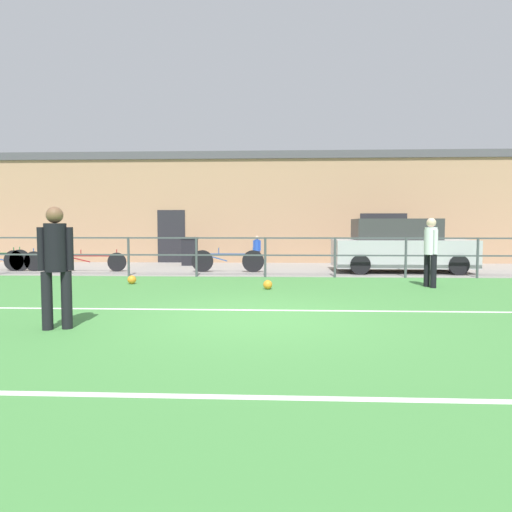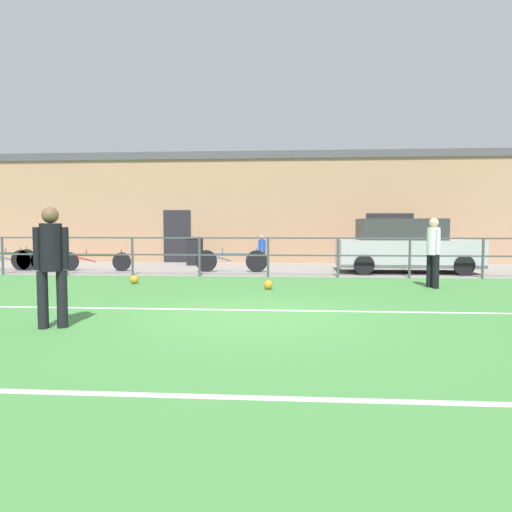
{
  "view_description": "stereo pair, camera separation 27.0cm",
  "coord_description": "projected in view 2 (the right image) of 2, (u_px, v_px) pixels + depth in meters",
  "views": [
    {
      "loc": [
        0.38,
        -7.54,
        1.48
      ],
      "look_at": [
        -0.12,
        2.85,
        0.81
      ],
      "focal_mm": 33.07,
      "sensor_mm": 36.0,
      "label": 1
    },
    {
      "loc": [
        0.65,
        -7.52,
        1.48
      ],
      "look_at": [
        -0.12,
        2.85,
        0.81
      ],
      "focal_mm": 33.07,
      "sensor_mm": 36.0,
      "label": 2
    }
  ],
  "objects": [
    {
      "name": "ground",
      "position": [
        250.0,
        318.0,
        7.63
      ],
      "size": [
        60.0,
        44.0,
        0.04
      ],
      "primitive_type": "cube",
      "color": "#478C42"
    },
    {
      "name": "field_line_touchline",
      "position": [
        253.0,
        310.0,
        8.27
      ],
      "size": [
        36.0,
        0.11,
        0.0
      ],
      "primitive_type": "cube",
      "color": "white",
      "rests_on": "ground"
    },
    {
      "name": "field_line_hash",
      "position": [
        215.0,
        397.0,
        4.08
      ],
      "size": [
        36.0,
        0.11,
        0.0
      ],
      "primitive_type": "cube",
      "color": "white",
      "rests_on": "ground"
    },
    {
      "name": "pavement_strip",
      "position": [
        272.0,
        269.0,
        16.09
      ],
      "size": [
        48.0,
        5.0,
        0.02
      ],
      "primitive_type": "cube",
      "color": "gray",
      "rests_on": "ground"
    },
    {
      "name": "perimeter_fence",
      "position": [
        268.0,
        251.0,
        13.55
      ],
      "size": [
        36.07,
        0.07,
        1.15
      ],
      "color": "#474C51",
      "rests_on": "ground"
    },
    {
      "name": "clubhouse_facade",
      "position": [
        275.0,
        208.0,
        19.63
      ],
      "size": [
        28.0,
        2.56,
        4.39
      ],
      "color": "tan",
      "rests_on": "ground"
    },
    {
      "name": "player_goalkeeper",
      "position": [
        51.0,
        260.0,
        6.77
      ],
      "size": [
        0.46,
        0.31,
        1.75
      ],
      "rotation": [
        0.0,
        0.0,
        3.48
      ],
      "color": "black",
      "rests_on": "ground"
    },
    {
      "name": "player_striker",
      "position": [
        433.0,
        248.0,
        11.18
      ],
      "size": [
        0.29,
        0.44,
        1.67
      ],
      "rotation": [
        0.0,
        0.0,
        1.9
      ],
      "color": "black",
      "rests_on": "ground"
    },
    {
      "name": "soccer_ball_match",
      "position": [
        134.0,
        279.0,
        12.06
      ],
      "size": [
        0.22,
        0.22,
        0.22
      ],
      "primitive_type": "sphere",
      "color": "orange",
      "rests_on": "ground"
    },
    {
      "name": "soccer_ball_spare",
      "position": [
        268.0,
        285.0,
        10.97
      ],
      "size": [
        0.22,
        0.22,
        0.22
      ],
      "primitive_type": "sphere",
      "color": "orange",
      "rests_on": "ground"
    },
    {
      "name": "spectator_child",
      "position": [
        262.0,
        248.0,
        17.71
      ],
      "size": [
        0.29,
        0.19,
        1.09
      ],
      "rotation": [
        0.0,
        0.0,
        2.89
      ],
      "color": "#232D4C",
      "rests_on": "pavement_strip"
    },
    {
      "name": "parked_car_red",
      "position": [
        405.0,
        247.0,
        14.75
      ],
      "size": [
        4.25,
        1.92,
        1.68
      ],
      "color": "#B7B7BC",
      "rests_on": "pavement_strip"
    },
    {
      "name": "bicycle_parked_1",
      "position": [
        231.0,
        261.0,
        14.85
      ],
      "size": [
        2.3,
        0.04,
        0.78
      ],
      "color": "black",
      "rests_on": "pavement_strip"
    },
    {
      "name": "bicycle_parked_2",
      "position": [
        15.0,
        260.0,
        15.39
      ],
      "size": [
        2.37,
        0.04,
        0.74
      ],
      "color": "black",
      "rests_on": "pavement_strip"
    },
    {
      "name": "bicycle_parked_3",
      "position": [
        95.0,
        261.0,
        15.19
      ],
      "size": [
        2.33,
        0.04,
        0.71
      ],
      "color": "black",
      "rests_on": "pavement_strip"
    },
    {
      "name": "bicycle_parked_4",
      "position": [
        2.0,
        259.0,
        15.42
      ],
      "size": [
        2.4,
        0.04,
        0.79
      ],
      "color": "black",
      "rests_on": "pavement_strip"
    },
    {
      "name": "trash_bin_0",
      "position": [
        195.0,
        251.0,
        17.42
      ],
      "size": [
        0.57,
        0.48,
        1.04
      ],
      "color": "black",
      "rests_on": "pavement_strip"
    }
  ]
}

